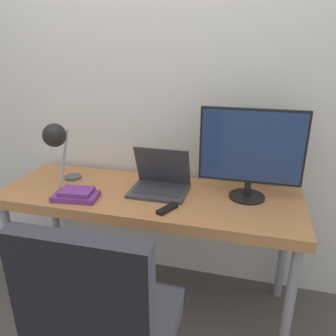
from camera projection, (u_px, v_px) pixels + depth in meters
ground_plane at (135, 332)px, 1.89m from camera, size 12.00×12.00×0.00m
wall_back at (164, 89)px, 2.02m from camera, size 8.00×0.05×2.60m
desk at (148, 204)px, 1.92m from camera, size 1.74×0.59×0.75m
laptop at (160, 182)px, 1.91m from camera, size 0.33×0.26×0.26m
monitor at (251, 151)px, 1.75m from camera, size 0.55×0.20×0.50m
desk_lamp at (56, 139)px, 1.88m from camera, size 0.14×0.26×0.39m
office_chair at (104, 326)px, 1.21m from camera, size 0.58×0.61×1.05m
book_stack at (76, 195)px, 1.82m from camera, size 0.26×0.17×0.05m
tv_remote at (167, 209)px, 1.69m from camera, size 0.10×0.14×0.02m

